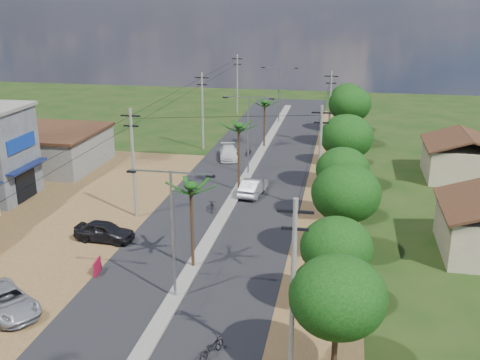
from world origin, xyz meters
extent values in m
plane|color=black|center=(0.00, 0.00, 0.00)|extent=(160.00, 160.00, 0.00)
cube|color=black|center=(0.00, 15.00, 0.02)|extent=(12.00, 110.00, 0.04)
cube|color=#605E56|center=(0.00, 18.00, 0.09)|extent=(1.00, 90.00, 0.18)
cube|color=brown|center=(-15.00, 8.00, 0.02)|extent=(18.00, 46.00, 0.04)
cube|color=brown|center=(8.50, 15.00, 0.01)|extent=(5.00, 90.00, 0.03)
cube|color=#111B48|center=(-17.60, 14.00, 3.10)|extent=(0.80, 5.40, 0.15)
cube|color=black|center=(-17.95, 14.00, 1.30)|extent=(0.10, 3.00, 2.40)
cube|color=navy|center=(-17.92, 14.00, 5.20)|extent=(0.12, 4.20, 1.20)
cube|color=#605E56|center=(-21.00, 24.00, 1.80)|extent=(10.00, 10.00, 3.60)
cube|color=black|center=(-21.00, 24.00, 3.80)|extent=(10.40, 10.40, 0.30)
cube|color=#9F866B|center=(21.00, 28.00, 1.65)|extent=(7.00, 7.00, 3.30)
cylinder|color=black|center=(9.50, -6.00, 2.10)|extent=(0.28, 0.28, 4.20)
ellipsoid|color=black|center=(9.50, -6.00, 4.50)|extent=(4.40, 4.40, 3.74)
cylinder|color=black|center=(9.30, 0.00, 1.92)|extent=(0.28, 0.28, 3.85)
ellipsoid|color=black|center=(9.30, 0.00, 4.12)|extent=(4.00, 4.00, 3.40)
cylinder|color=black|center=(9.70, 7.00, 2.27)|extent=(0.28, 0.28, 4.55)
ellipsoid|color=black|center=(9.70, 7.00, 4.88)|extent=(4.60, 4.60, 3.91)
cylinder|color=black|center=(9.40, 14.00, 2.03)|extent=(0.28, 0.28, 4.06)
ellipsoid|color=black|center=(9.40, 14.00, 4.35)|extent=(4.20, 4.20, 3.57)
cylinder|color=black|center=(9.60, 22.00, 2.38)|extent=(0.28, 0.28, 4.76)
ellipsoid|color=black|center=(9.60, 22.00, 5.10)|extent=(4.80, 4.80, 4.08)
cylinder|color=black|center=(9.20, 30.00, 1.82)|extent=(0.28, 0.28, 3.64)
ellipsoid|color=black|center=(9.20, 30.00, 3.90)|extent=(3.80, 3.80, 3.23)
cylinder|color=black|center=(9.80, 38.00, 2.45)|extent=(0.28, 0.28, 4.90)
ellipsoid|color=black|center=(9.80, 38.00, 5.25)|extent=(5.00, 5.00, 4.25)
cylinder|color=black|center=(9.50, 46.00, 2.17)|extent=(0.28, 0.28, 4.34)
ellipsoid|color=black|center=(9.50, 46.00, 4.65)|extent=(4.40, 4.40, 3.74)
cylinder|color=black|center=(0.00, 4.00, 2.90)|extent=(0.22, 0.22, 5.80)
cylinder|color=black|center=(0.00, 20.00, 3.10)|extent=(0.22, 0.22, 6.20)
cylinder|color=black|center=(0.00, 36.00, 2.75)|extent=(0.22, 0.22, 5.50)
cylinder|color=gray|center=(0.00, 0.00, 4.00)|extent=(0.16, 0.16, 8.00)
cube|color=gray|center=(1.20, 0.00, 7.90)|extent=(2.40, 0.08, 0.08)
cube|color=gray|center=(-1.20, 0.00, 7.90)|extent=(2.40, 0.08, 0.08)
cube|color=black|center=(2.30, 0.00, 7.80)|extent=(0.50, 0.18, 0.12)
cube|color=black|center=(-2.30, 0.00, 7.80)|extent=(0.50, 0.18, 0.12)
cylinder|color=gray|center=(0.00, 25.00, 4.00)|extent=(0.16, 0.16, 8.00)
cube|color=gray|center=(1.20, 25.00, 7.90)|extent=(2.40, 0.08, 0.08)
cube|color=gray|center=(-1.20, 25.00, 7.90)|extent=(2.40, 0.08, 0.08)
cube|color=black|center=(2.30, 25.00, 7.80)|extent=(0.50, 0.18, 0.12)
cube|color=black|center=(-2.30, 25.00, 7.80)|extent=(0.50, 0.18, 0.12)
cylinder|color=gray|center=(0.00, 50.00, 4.00)|extent=(0.16, 0.16, 8.00)
cube|color=gray|center=(1.20, 50.00, 7.90)|extent=(2.40, 0.08, 0.08)
cube|color=gray|center=(-1.20, 50.00, 7.90)|extent=(2.40, 0.08, 0.08)
cube|color=black|center=(2.30, 50.00, 7.80)|extent=(0.50, 0.18, 0.12)
cube|color=black|center=(-2.30, 50.00, 7.80)|extent=(0.50, 0.18, 0.12)
cylinder|color=#605E56|center=(-7.00, 12.00, 4.50)|extent=(0.24, 0.24, 9.00)
cube|color=black|center=(-7.00, 12.00, 8.40)|extent=(1.60, 0.12, 0.12)
cube|color=black|center=(-7.00, 12.00, 7.60)|extent=(1.20, 0.12, 0.12)
cylinder|color=#605E56|center=(-7.00, 34.00, 4.50)|extent=(0.24, 0.24, 9.00)
cube|color=black|center=(-7.00, 34.00, 8.40)|extent=(1.60, 0.12, 0.12)
cube|color=black|center=(-7.00, 34.00, 7.60)|extent=(1.20, 0.12, 0.12)
cylinder|color=#605E56|center=(-7.00, 55.00, 4.50)|extent=(0.24, 0.24, 9.00)
cube|color=black|center=(-7.00, 55.00, 8.40)|extent=(1.60, 0.12, 0.12)
cube|color=black|center=(-7.00, 55.00, 7.60)|extent=(1.20, 0.12, 0.12)
cylinder|color=#605E56|center=(7.50, -6.00, 4.50)|extent=(0.24, 0.24, 9.00)
cube|color=black|center=(7.50, -6.00, 8.40)|extent=(1.60, 0.12, 0.12)
cube|color=black|center=(7.50, -6.00, 7.60)|extent=(1.20, 0.12, 0.12)
cylinder|color=#605E56|center=(7.50, 16.00, 4.50)|extent=(0.24, 0.24, 9.00)
cube|color=black|center=(7.50, 16.00, 8.40)|extent=(1.60, 0.12, 0.12)
cube|color=black|center=(7.50, 16.00, 7.60)|extent=(1.20, 0.12, 0.12)
cylinder|color=#605E56|center=(7.50, 38.00, 4.50)|extent=(0.24, 0.24, 9.00)
cube|color=black|center=(7.50, 38.00, 8.40)|extent=(1.60, 0.12, 0.12)
cube|color=black|center=(7.50, 38.00, 7.60)|extent=(1.20, 0.12, 0.12)
imported|color=gray|center=(1.50, 19.04, 0.76)|extent=(2.16, 4.75, 1.51)
imported|color=beige|center=(-3.15, 30.31, 0.68)|extent=(2.98, 5.01, 1.36)
imported|color=gray|center=(-8.92, -3.37, 0.71)|extent=(5.56, 4.84, 1.42)
imported|color=black|center=(-7.54, 6.97, 0.76)|extent=(4.54, 2.08, 1.51)
imported|color=black|center=(3.48, -5.17, 0.49)|extent=(1.39, 1.98, 0.99)
imported|color=black|center=(-1.20, 14.41, 0.50)|extent=(1.08, 2.00, 1.00)
imported|color=black|center=(-1.20, 31.88, 0.44)|extent=(0.88, 1.53, 0.88)
cube|color=maroon|center=(-5.86, 2.00, 0.52)|extent=(0.23, 1.26, 1.05)
cylinder|color=black|center=(-5.86, 1.42, 0.26)|extent=(0.04, 0.04, 0.52)
cylinder|color=black|center=(-5.86, 2.58, 0.26)|extent=(0.04, 0.04, 0.52)
camera|label=1|loc=(9.37, -28.45, 17.14)|focal=42.00mm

